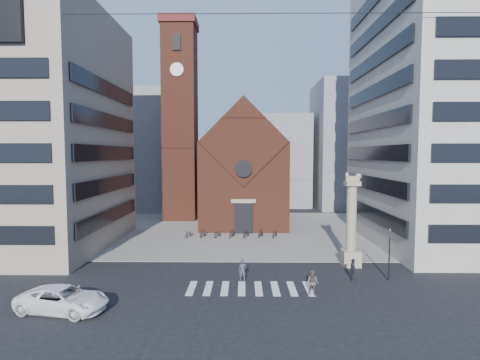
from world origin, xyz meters
The scene contains 23 objects.
ground centered at (0.00, 0.00, 0.00)m, with size 120.00×120.00×0.00m, color black.
piazza centered at (0.00, 19.00, 0.03)m, with size 46.00×30.00×0.05m, color gray.
zebra_crossing centered at (0.55, -3.00, 0.01)m, with size 10.20×3.20×0.01m, color white, non-canonical shape.
church centered at (0.00, 25.04, 7.98)m, with size 12.00×16.65×18.00m.
campanile centered at (-10.00, 28.00, 15.74)m, with size 5.50×5.50×31.20m.
building_left centered at (-24.00, 10.00, 13.00)m, with size 18.00×20.00×26.00m, color gray.
building_right centered at (24.00, 12.00, 16.00)m, with size 18.00×22.00×32.00m, color #B0ACA0.
bg_block_left centered at (-20.00, 40.00, 11.00)m, with size 16.00×14.00×22.00m, color gray.
bg_block_mid centered at (6.00, 45.00, 9.00)m, with size 14.00×12.00×18.00m, color gray.
bg_block_right centered at (22.00, 42.00, 12.00)m, with size 16.00×14.00×24.00m, color gray.
lion_column centered at (10.01, 3.00, 3.46)m, with size 1.63×1.60×8.68m.
traffic_light centered at (12.00, -1.00, 2.29)m, with size 0.13×0.16×4.30m.
white_car centered at (-11.87, -7.39, 0.82)m, with size 2.73×5.93×1.65m, color white.
pedestrian_0 centered at (-0.04, -1.39, 0.91)m, with size 0.66×0.43×1.81m, color #393448.
pedestrian_1 centered at (5.13, -4.41, 0.94)m, with size 0.92×0.71×1.88m, color brown.
pedestrian_2 centered at (9.00, -1.16, 0.92)m, with size 1.08×0.45×1.85m, color #2B2932.
scooter_0 centered at (-6.81, 14.51, 0.51)m, with size 0.61×1.75×0.92m, color black.
scooter_1 centered at (-5.03, 14.51, 0.56)m, with size 0.48×1.70×1.02m, color black.
scooter_2 centered at (-3.24, 14.51, 0.51)m, with size 0.61×1.75×0.92m, color black.
scooter_3 centered at (-1.46, 14.51, 0.56)m, with size 0.48×1.70×1.02m, color black.
scooter_4 centered at (0.32, 14.51, 0.51)m, with size 0.61×1.75×0.92m, color black.
scooter_5 centered at (2.11, 14.51, 0.56)m, with size 0.48×1.70×1.02m, color black.
scooter_6 centered at (3.89, 14.51, 0.51)m, with size 0.61×1.75×0.92m, color black.
Camera 1 is at (0.09, -31.29, 10.40)m, focal length 28.00 mm.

